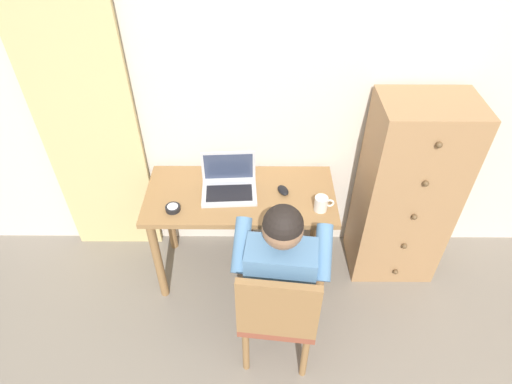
{
  "coord_description": "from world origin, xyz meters",
  "views": [
    {
      "loc": [
        -0.22,
        -0.17,
        2.53
      ],
      "look_at": [
        -0.23,
        1.75,
        0.85
      ],
      "focal_mm": 30.01,
      "sensor_mm": 36.0,
      "label": 1
    }
  ],
  "objects_px": {
    "chair": "(278,311)",
    "coffee_mug": "(321,204)",
    "desk_clock": "(173,208)",
    "person_seated": "(281,264)",
    "laptop": "(229,184)",
    "computer_mouse": "(283,190)",
    "desk": "(241,207)",
    "dresser": "(405,194)"
  },
  "relations": [
    {
      "from": "desk_clock",
      "to": "coffee_mug",
      "type": "bearing_deg",
      "value": 0.62
    },
    {
      "from": "chair",
      "to": "coffee_mug",
      "type": "relative_size",
      "value": 7.33
    },
    {
      "from": "desk",
      "to": "computer_mouse",
      "type": "bearing_deg",
      "value": 2.84
    },
    {
      "from": "person_seated",
      "to": "desk_clock",
      "type": "height_order",
      "value": "person_seated"
    },
    {
      "from": "laptop",
      "to": "computer_mouse",
      "type": "height_order",
      "value": "laptop"
    },
    {
      "from": "computer_mouse",
      "to": "desk_clock",
      "type": "bearing_deg",
      "value": 171.21
    },
    {
      "from": "desk",
      "to": "person_seated",
      "type": "xyz_separation_m",
      "value": [
        0.24,
        -0.5,
        0.05
      ]
    },
    {
      "from": "desk",
      "to": "dresser",
      "type": "xyz_separation_m",
      "value": [
        1.08,
        0.09,
        0.05
      ]
    },
    {
      "from": "desk",
      "to": "computer_mouse",
      "type": "height_order",
      "value": "computer_mouse"
    },
    {
      "from": "desk",
      "to": "coffee_mug",
      "type": "height_order",
      "value": "coffee_mug"
    },
    {
      "from": "desk",
      "to": "chair",
      "type": "distance_m",
      "value": 0.73
    },
    {
      "from": "person_seated",
      "to": "computer_mouse",
      "type": "height_order",
      "value": "person_seated"
    },
    {
      "from": "desk",
      "to": "desk_clock",
      "type": "relative_size",
      "value": 13.27
    },
    {
      "from": "person_seated",
      "to": "desk_clock",
      "type": "distance_m",
      "value": 0.74
    },
    {
      "from": "laptop",
      "to": "computer_mouse",
      "type": "relative_size",
      "value": 3.53
    },
    {
      "from": "coffee_mug",
      "to": "person_seated",
      "type": "bearing_deg",
      "value": -124.6
    },
    {
      "from": "person_seated",
      "to": "coffee_mug",
      "type": "height_order",
      "value": "person_seated"
    },
    {
      "from": "person_seated",
      "to": "desk",
      "type": "bearing_deg",
      "value": 115.59
    },
    {
      "from": "person_seated",
      "to": "desk_clock",
      "type": "bearing_deg",
      "value": 151.27
    },
    {
      "from": "person_seated",
      "to": "computer_mouse",
      "type": "xyz_separation_m",
      "value": [
        0.03,
        0.52,
        0.09
      ]
    },
    {
      "from": "chair",
      "to": "desk_clock",
      "type": "xyz_separation_m",
      "value": [
        -0.62,
        0.53,
        0.27
      ]
    },
    {
      "from": "desk_clock",
      "to": "laptop",
      "type": "bearing_deg",
      "value": 29.61
    },
    {
      "from": "dresser",
      "to": "desk_clock",
      "type": "bearing_deg",
      "value": -170.79
    },
    {
      "from": "dresser",
      "to": "laptop",
      "type": "xyz_separation_m",
      "value": [
        -1.15,
        -0.05,
        0.12
      ]
    },
    {
      "from": "computer_mouse",
      "to": "coffee_mug",
      "type": "bearing_deg",
      "value": -58.12
    },
    {
      "from": "laptop",
      "to": "desk_clock",
      "type": "distance_m",
      "value": 0.38
    },
    {
      "from": "dresser",
      "to": "laptop",
      "type": "relative_size",
      "value": 3.82
    },
    {
      "from": "laptop",
      "to": "desk",
      "type": "bearing_deg",
      "value": -25.77
    },
    {
      "from": "computer_mouse",
      "to": "dresser",
      "type": "bearing_deg",
      "value": -17.57
    },
    {
      "from": "dresser",
      "to": "laptop",
      "type": "distance_m",
      "value": 1.16
    },
    {
      "from": "chair",
      "to": "laptop",
      "type": "xyz_separation_m",
      "value": [
        -0.29,
        0.72,
        0.31
      ]
    },
    {
      "from": "desk",
      "to": "desk_clock",
      "type": "bearing_deg",
      "value": -159.04
    },
    {
      "from": "chair",
      "to": "person_seated",
      "type": "xyz_separation_m",
      "value": [
        0.02,
        0.18,
        0.18
      ]
    },
    {
      "from": "person_seated",
      "to": "chair",
      "type": "bearing_deg",
      "value": -95.63
    },
    {
      "from": "desk",
      "to": "laptop",
      "type": "relative_size",
      "value": 3.38
    },
    {
      "from": "chair",
      "to": "computer_mouse",
      "type": "height_order",
      "value": "chair"
    },
    {
      "from": "dresser",
      "to": "laptop",
      "type": "height_order",
      "value": "dresser"
    },
    {
      "from": "desk",
      "to": "desk_clock",
      "type": "distance_m",
      "value": 0.45
    },
    {
      "from": "laptop",
      "to": "coffee_mug",
      "type": "distance_m",
      "value": 0.59
    },
    {
      "from": "laptop",
      "to": "coffee_mug",
      "type": "xyz_separation_m",
      "value": [
        0.56,
        -0.18,
        -0.0
      ]
    },
    {
      "from": "laptop",
      "to": "coffee_mug",
      "type": "height_order",
      "value": "laptop"
    },
    {
      "from": "computer_mouse",
      "to": "chair",
      "type": "bearing_deg",
      "value": -116.53
    }
  ]
}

